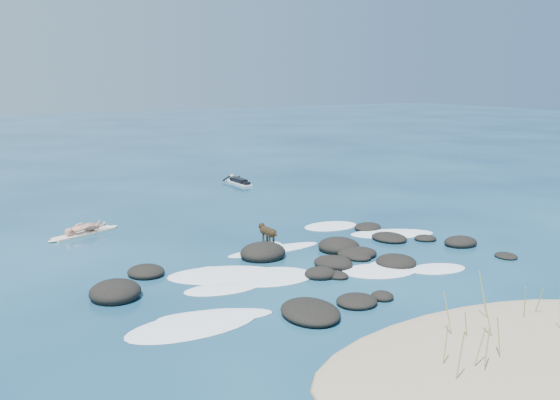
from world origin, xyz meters
TOP-DOWN VIEW (x-y plane):
  - ground at (0.00, 0.00)m, footprint 160.00×160.00m
  - sand_dune at (0.00, -8.20)m, footprint 9.00×4.40m
  - dune_grass at (-0.24, -8.19)m, footprint 4.02×2.02m
  - reef_rocks at (-0.15, -1.38)m, footprint 13.00×7.70m
  - breaking_foam at (-0.75, -1.28)m, footprint 12.78×7.79m
  - standing_surfer_rig at (-5.11, 5.99)m, footprint 2.79×1.39m
  - paddling_surfer_rig at (4.47, 12.67)m, footprint 1.08×2.39m
  - dog at (-0.16, 1.34)m, footprint 0.32×1.17m

SIDE VIEW (x-z plane):
  - ground at x=0.00m, z-range 0.00..0.00m
  - sand_dune at x=0.00m, z-range -0.30..0.30m
  - breaking_foam at x=-0.75m, z-range -0.05..0.07m
  - reef_rocks at x=-0.15m, z-range -0.21..0.43m
  - paddling_surfer_rig at x=4.47m, z-range -0.07..0.35m
  - dog at x=-0.16m, z-range 0.12..0.86m
  - dune_grass at x=-0.24m, z-range 0.00..1.24m
  - standing_surfer_rig at x=-5.11m, z-range -0.18..1.48m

